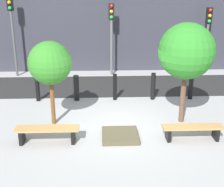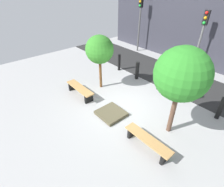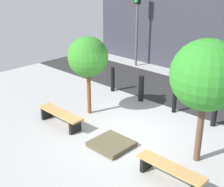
{
  "view_description": "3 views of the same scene",
  "coord_description": "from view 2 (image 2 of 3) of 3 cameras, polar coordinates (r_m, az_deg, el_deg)",
  "views": [
    {
      "loc": [
        -0.59,
        -9.31,
        4.51
      ],
      "look_at": [
        -0.25,
        -0.81,
        1.46
      ],
      "focal_mm": 50.0,
      "sensor_mm": 36.0,
      "label": 1
    },
    {
      "loc": [
        4.48,
        -4.54,
        4.97
      ],
      "look_at": [
        0.16,
        -0.85,
        1.23
      ],
      "focal_mm": 28.0,
      "sensor_mm": 36.0,
      "label": 2
    },
    {
      "loc": [
        5.52,
        -6.51,
        4.87
      ],
      "look_at": [
        -0.27,
        -0.45,
        1.51
      ],
      "focal_mm": 50.0,
      "sensor_mm": 36.0,
      "label": 3
    }
  ],
  "objects": [
    {
      "name": "tree_behind_left_bench",
      "position": [
        8.75,
        -4.09,
        14.03
      ],
      "size": [
        1.39,
        1.39,
        2.8
      ],
      "color": "brown",
      "rests_on": "ground"
    },
    {
      "name": "ground_plane",
      "position": [
        8.09,
        3.82,
        -4.63
      ],
      "size": [
        18.0,
        18.0,
        0.0
      ],
      "primitive_type": "plane",
      "color": "#9F9F9F"
    },
    {
      "name": "bollard_left",
      "position": [
        10.31,
        8.21,
        7.42
      ],
      "size": [
        0.21,
        0.21,
        1.04
      ],
      "primitive_type": "cylinder",
      "color": "black",
      "rests_on": "ground"
    },
    {
      "name": "traffic_light_mid_west",
      "position": [
        11.86,
        27.44,
        17.7
      ],
      "size": [
        0.28,
        0.27,
        3.56
      ],
      "color": "#616161",
      "rests_on": "ground"
    },
    {
      "name": "tree_behind_right_bench",
      "position": [
        5.98,
        21.85,
        5.7
      ],
      "size": [
        1.81,
        1.81,
        3.35
      ],
      "color": "brown",
      "rests_on": "ground"
    },
    {
      "name": "bollard_right",
      "position": [
        8.85,
        23.07,
        0.43
      ],
      "size": [
        0.18,
        0.18,
        1.1
      ],
      "primitive_type": "cylinder",
      "color": "black",
      "rests_on": "ground"
    },
    {
      "name": "traffic_light_west",
      "position": [
        14.33,
        9.16,
        24.09
      ],
      "size": [
        0.28,
        0.27,
        4.01
      ],
      "color": "#505050",
      "rests_on": "ground"
    },
    {
      "name": "planter_bed",
      "position": [
        7.64,
        -0.28,
        -6.5
      ],
      "size": [
        1.11,
        1.07,
        0.14
      ],
      "primitive_type": "cube",
      "color": "brown",
      "rests_on": "ground"
    },
    {
      "name": "bollard_far_right",
      "position": [
        8.48,
        31.91,
        -4.11
      ],
      "size": [
        0.18,
        0.18,
        1.03
      ],
      "primitive_type": "cylinder",
      "color": "black",
      "rests_on": "ground"
    },
    {
      "name": "bollard_far_left",
      "position": [
        11.28,
        2.35,
        10.12
      ],
      "size": [
        0.17,
        0.17,
        1.05
      ],
      "primitive_type": "cylinder",
      "color": "black",
      "rests_on": "ground"
    },
    {
      "name": "bench_left",
      "position": [
        8.86,
        -10.41,
        1.28
      ],
      "size": [
        1.87,
        0.44,
        0.48
      ],
      "rotation": [
        0.0,
        0.0,
        0.0
      ],
      "color": "black",
      "rests_on": "ground"
    },
    {
      "name": "bench_right",
      "position": [
        6.31,
        11.55,
        -14.99
      ],
      "size": [
        1.82,
        0.4,
        0.45
      ],
      "rotation": [
        0.0,
        0.0,
        -0.0
      ],
      "color": "black",
      "rests_on": "ground"
    },
    {
      "name": "building_facade",
      "position": [
        12.86,
        29.27,
        17.17
      ],
      "size": [
        16.2,
        0.5,
        4.49
      ],
      "primitive_type": "cube",
      "color": "#33333D",
      "rests_on": "ground"
    },
    {
      "name": "bollard_center",
      "position": [
        9.48,
        15.1,
        4.25
      ],
      "size": [
        0.15,
        0.15,
        1.08
      ],
      "primitive_type": "cylinder",
      "color": "black",
      "rests_on": "ground"
    },
    {
      "name": "road_strip",
      "position": [
        11.11,
        20.19,
        4.63
      ],
      "size": [
        18.0,
        3.07,
        0.01
      ],
      "primitive_type": "cube",
      "color": "#282828",
      "rests_on": "ground"
    }
  ]
}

